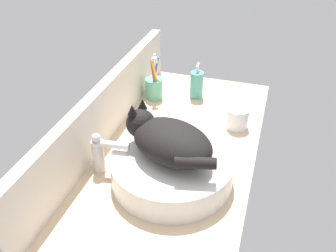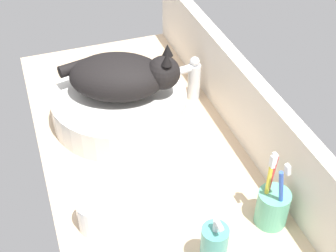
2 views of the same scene
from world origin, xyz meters
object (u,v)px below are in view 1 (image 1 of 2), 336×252
Objects in this scene: cat at (168,140)px; water_glass at (237,119)px; toothbrush_cup at (154,87)px; sink_basin at (172,168)px; faucet at (101,152)px; soap_dispenser at (197,84)px.

water_glass is (33.75, -15.64, -10.59)cm from cat.
toothbrush_cup is 2.38× the size of water_glass.
cat is (0.42, 1.30, 9.88)cm from sink_basin.
soap_dispenser reaches higher than faucet.
toothbrush_cup is at bearing 72.46° from water_glass.
cat is at bearing -175.78° from soap_dispenser.
soap_dispenser is (51.08, 3.77, -8.33)cm from cat.
cat is 2.10× the size of soap_dispenser.
toothbrush_cup reaches higher than sink_basin.
soap_dispenser reaches higher than water_glass.
water_glass is (-17.34, -19.41, -2.26)cm from soap_dispenser.
sink_basin is at bearing -174.37° from soap_dispenser.
cat is at bearing 155.14° from water_glass.
sink_basin reaches higher than water_glass.
soap_dispenser is at bearing 48.23° from water_glass.
soap_dispenser is (51.51, 5.07, 1.55)cm from sink_basin.
faucet is 0.73× the size of toothbrush_cup.
faucet is 56.37cm from soap_dispenser.
water_glass is (36.57, -35.82, -3.89)cm from faucet.
water_glass is (-11.26, -35.63, -1.49)cm from toothbrush_cup.
cat is 50.08cm from toothbrush_cup.
cat is at bearing 71.92° from sink_basin.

